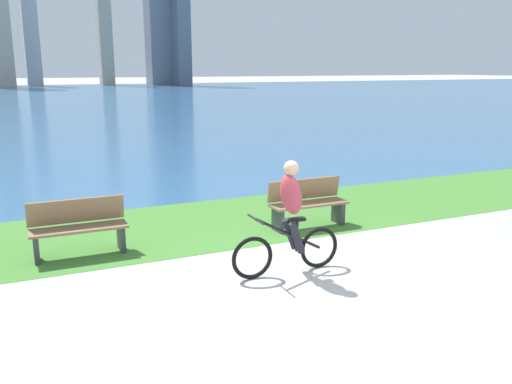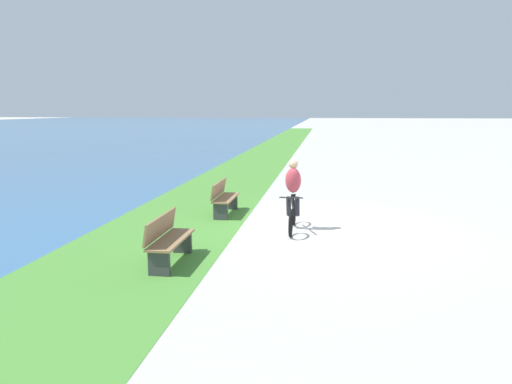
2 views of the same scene
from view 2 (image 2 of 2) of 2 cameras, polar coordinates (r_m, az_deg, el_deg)
The scene contains 5 objects.
ground_plane at distance 11.21m, azimuth 7.76°, elevation -4.35°, with size 300.00×300.00×0.00m, color #B2AFA8.
grass_strip_bayside at distance 11.79m, azimuth -9.74°, elevation -3.67°, with size 120.00×3.34×0.01m, color #478433.
cyclist_lead at distance 10.72m, azimuth 4.55°, elevation -0.40°, with size 1.72×0.52×1.67m.
bench_near_path at distance 8.62m, azimuth -10.74°, elevation -5.75°, with size 1.50×0.47×0.90m.
bench_far_along_path at distance 12.44m, azimuth -3.98°, elevation -0.73°, with size 1.50×0.47×0.90m.
Camera 2 is at (-10.87, -0.09, 2.77)m, focal length 32.62 mm.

